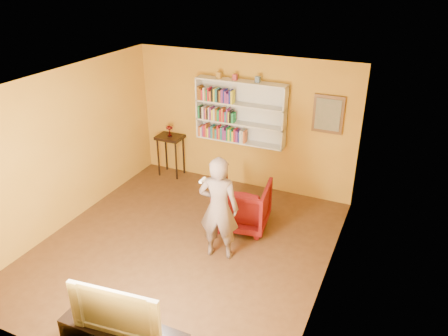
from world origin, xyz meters
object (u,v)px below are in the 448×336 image
Objects in this scene: console_table at (170,143)px; ruby_lustre at (169,129)px; bookshelf at (242,112)px; television at (120,306)px; armchair at (242,205)px; person at (219,208)px.

console_table is 0.32m from ruby_lustre.
ruby_lustre reaches higher than console_table.
bookshelf is 1.68× the size of television.
television is (2.03, -4.50, -0.22)m from ruby_lustre.
armchair is 0.85× the size of television.
armchair is at bearing 81.12° from television.
television is (2.03, -4.50, 0.10)m from console_table.
armchair is at bearing -66.57° from bookshelf.
console_table is at bearing 107.76° from television.
armchair is at bearing -30.02° from ruby_lustre.
bookshelf is 1.98× the size of armchair.
person is at bearing -75.72° from bookshelf.
ruby_lustre is at bearing 107.76° from television.
bookshelf is 1.06× the size of person.
person is (-0.01, -0.94, 0.44)m from armchair.
ruby_lustre is (-0.00, -0.00, 0.32)m from console_table.
television is (-0.14, -3.25, 0.43)m from armchair.
bookshelf is 4.74m from television.
console_table is 4.94m from television.
ruby_lustre is at bearing -104.04° from console_table.
armchair is at bearing -30.02° from console_table.
person is at bearing 80.81° from armchair.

